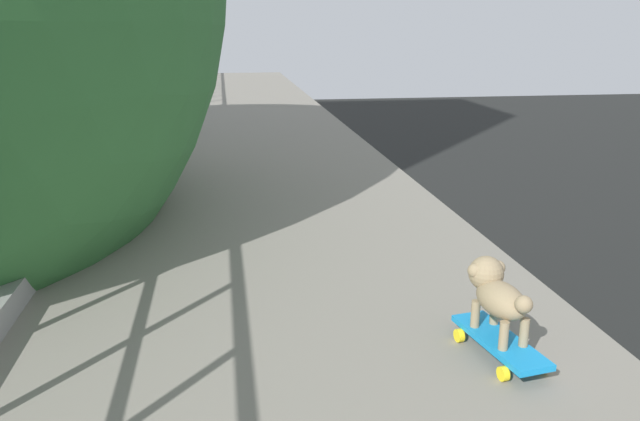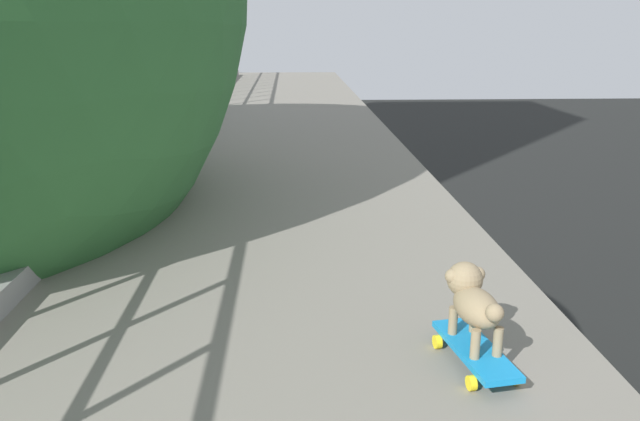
% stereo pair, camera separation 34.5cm
% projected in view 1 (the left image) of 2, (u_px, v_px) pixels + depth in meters
% --- Properties ---
extents(toy_skateboard, '(0.26, 0.51, 0.08)m').
position_uv_depth(toy_skateboard, '(500.00, 342.00, 2.51)').
color(toy_skateboard, '#1586D0').
rests_on(toy_skateboard, overpass_deck).
extents(small_dog, '(0.20, 0.38, 0.29)m').
position_uv_depth(small_dog, '(496.00, 292.00, 2.51)').
color(small_dog, '#937E5D').
rests_on(small_dog, toy_skateboard).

